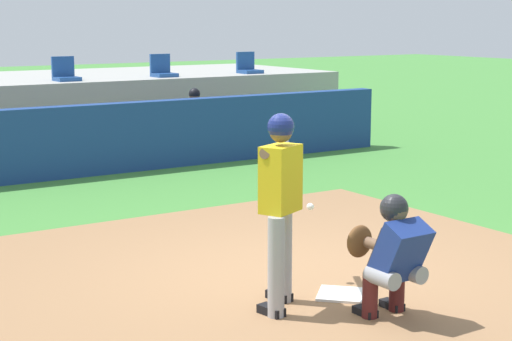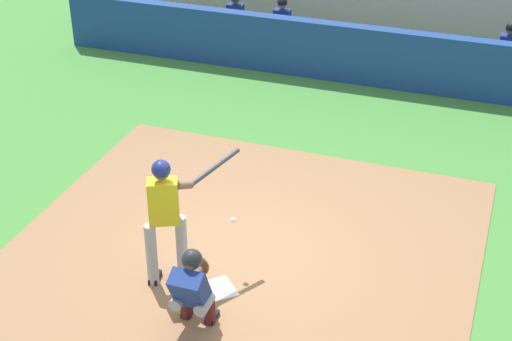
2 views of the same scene
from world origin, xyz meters
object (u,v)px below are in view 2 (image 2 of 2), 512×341
home_plate (217,290)px  catcher_crouched (193,285)px  dugout_player_3 (507,54)px  dugout_player_1 (233,21)px  dugout_player_2 (280,27)px  batter_at_plate (166,213)px  dugout_player_0 (144,11)px

home_plate → catcher_crouched: size_ratio=0.27×
catcher_crouched → dugout_player_3: dugout_player_3 is taller
dugout_player_1 → dugout_player_2: size_ratio=1.00×
batter_at_plate → dugout_player_3: size_ratio=1.39×
home_plate → dugout_player_0: (-5.15, 8.14, 0.65)m
catcher_crouched → dugout_player_2: size_ratio=1.24×
dugout_player_0 → dugout_player_2: 3.32m
dugout_player_0 → dugout_player_3: (8.12, 0.00, 0.00)m
dugout_player_3 → dugout_player_2: bearing=180.0°
dugout_player_0 → dugout_player_2: bearing=0.0°
catcher_crouched → dugout_player_3: size_ratio=1.24×
dugout_player_2 → dugout_player_3: size_ratio=1.00×
dugout_player_1 → dugout_player_2: (1.10, 0.00, 0.00)m
home_plate → batter_at_plate: batter_at_plate is taller
batter_at_plate → catcher_crouched: 1.09m
batter_at_plate → dugout_player_3: (3.65, 8.10, -0.36)m
batter_at_plate → catcher_crouched: (0.67, -0.74, -0.43)m
dugout_player_2 → home_plate: bearing=-77.3°
batter_at_plate → dugout_player_2: size_ratio=1.39×
batter_at_plate → catcher_crouched: bearing=-47.6°
batter_at_plate → dugout_player_3: bearing=65.7°
catcher_crouched → dugout_player_3: 9.32m
batter_at_plate → dugout_player_2: batter_at_plate is taller
dugout_player_0 → batter_at_plate: bearing=-61.1°
home_plate → catcher_crouched: catcher_crouched is taller
dugout_player_2 → dugout_player_3: 4.80m
dugout_player_2 → dugout_player_3: same height
home_plate → dugout_player_0: size_ratio=0.34×
batter_at_plate → dugout_player_2: bearing=98.1°
dugout_player_1 → dugout_player_2: 1.10m
catcher_crouched → dugout_player_2: 9.02m
home_plate → dugout_player_3: (2.97, 8.14, 0.65)m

